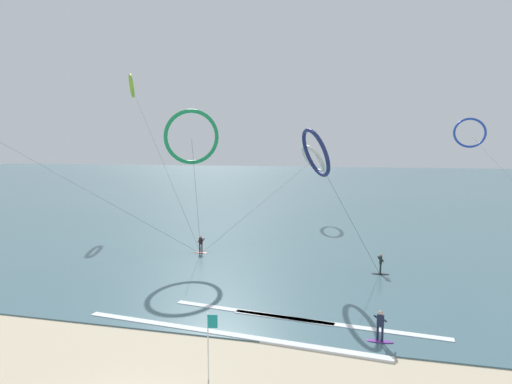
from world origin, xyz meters
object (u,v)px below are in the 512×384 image
kite_cobalt (470,133)px  kite_navy (316,153)px  kite_lime (132,86)px  surfer_violet (380,328)px  beach_flag (210,336)px  surfer_coral (201,245)px  kite_emerald (192,137)px  kite_ivory (313,159)px  surfer_charcoal (381,265)px

kite_cobalt → kite_navy: 30.43m
kite_lime → kite_cobalt: 46.99m
surfer_violet → kite_cobalt: (12.71, 37.64, 11.29)m
beach_flag → kite_cobalt: bearing=64.8°
surfer_coral → kite_cobalt: bearing=-120.6°
kite_emerald → kite_ivory: size_ratio=0.54×
surfer_charcoal → kite_lime: kite_lime is taller
surfer_violet → kite_emerald: kite_emerald is taller
surfer_charcoal → kite_navy: (-5.38, 0.36, 9.02)m
surfer_violet → kite_ivory: 39.96m
kite_emerald → kite_navy: kite_emerald is taller
kite_emerald → beach_flag: 25.43m
surfer_charcoal → kite_emerald: kite_emerald is taller
surfer_charcoal → kite_navy: 10.51m
kite_emerald → surfer_charcoal: bearing=137.2°
surfer_coral → kite_ivory: 25.58m
kite_lime → surfer_violet: bearing=-167.9°
beach_flag → kite_lime: bearing=122.9°
surfer_violet → kite_lime: (-33.67, 34.92, 18.35)m
kite_ivory → kite_navy: bearing=152.1°
surfer_violet → kite_cobalt: 41.30m
kite_lime → beach_flag: size_ratio=6.86×
kite_navy → beach_flag: kite_navy is taller
kite_lime → kite_emerald: 26.22m
surfer_violet → beach_flag: size_ratio=0.55×
surfer_coral → kite_ivory: bearing=-88.5°
kite_emerald → kite_ivory: bearing=-143.7°
surfer_coral → kite_ivory: (8.48, 22.83, 7.81)m
surfer_coral → beach_flag: bearing=133.6°
surfer_charcoal → kite_cobalt: 30.13m
surfer_charcoal → kite_navy: size_ratio=0.14×
surfer_coral → kite_navy: bearing=-172.4°
surfer_charcoal → kite_navy: bearing=-94.4°
surfer_charcoal → kite_ivory: (-8.12, 26.04, 7.81)m
kite_ivory → beach_flag: bearing=146.0°
surfer_charcoal → surfer_violet: size_ratio=1.00×
surfer_violet → kite_ivory: kite_ivory is taller
kite_emerald → beach_flag: bearing=83.1°
beach_flag → kite_emerald: bearing=113.5°
surfer_violet → kite_lime: bearing=168.7°
beach_flag → kite_ivory: bearing=89.9°
kite_lime → beach_flag: 51.03m
kite_navy → kite_ivory: (-2.74, 25.68, -1.21)m
kite_cobalt → kite_ivory: bearing=-178.3°
kite_ivory → surfer_violet: bearing=157.0°
kite_cobalt → beach_flag: (-20.25, -43.06, -10.09)m
kite_ivory → kite_lime: bearing=63.8°
kite_cobalt → kite_ivory: size_ratio=1.36×
kite_emerald → surfer_coral: bearing=117.3°
kite_lime → kite_navy: (28.96, -22.13, -9.32)m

